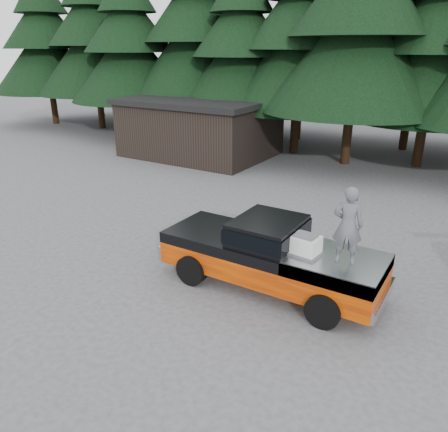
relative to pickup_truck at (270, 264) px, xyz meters
The scene contains 7 objects.
ground 1.59m from the pickup_truck, behind, with size 120.00×120.00×0.00m, color #4A4A4C.
pickup_truck is the anchor object (origin of this frame).
truck_cab 0.97m from the pickup_truck, behind, with size 1.66×1.90×0.59m, color black.
air_compressor 1.39m from the pickup_truck, 13.33° to the right, with size 0.66×0.55×0.45m, color white.
man_on_bed 2.54m from the pickup_truck, ahead, with size 0.68×0.45×1.86m, color #53565A.
utility_building 15.77m from the pickup_truck, 131.50° to the left, with size 8.40×6.40×3.30m.
treeline 18.42m from the pickup_truck, 93.39° to the left, with size 60.15×16.05×17.50m.
Camera 1 is at (5.85, -9.18, 6.03)m, focal length 35.00 mm.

